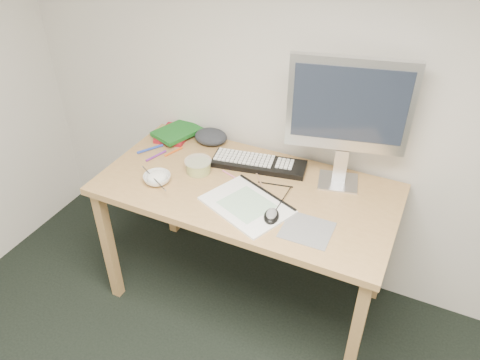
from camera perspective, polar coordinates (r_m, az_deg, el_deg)
The scene contains 19 objects.
room_shell at distance 0.67m, azimuth -26.97°, elevation -17.51°, with size 3.60×3.60×3.60m.
desk at distance 2.25m, azimuth 0.76°, elevation -2.49°, with size 1.40×0.70×0.75m.
mousepad at distance 1.98m, azimuth 8.17°, elevation -6.04°, with size 0.21×0.19×0.00m, color gray.
sketchpad at distance 2.08m, azimuth 0.82°, elevation -3.08°, with size 0.37×0.27×0.01m, color white.
keyboard at distance 2.34m, azimuth 2.31°, elevation 1.99°, with size 0.47×0.15×0.03m, color black.
monitor at distance 2.08m, azimuth 13.12°, elevation 8.40°, with size 0.53×0.20×0.62m.
mouse at distance 2.00m, azimuth 3.86°, elevation -4.16°, with size 0.07×0.11×0.04m, color black.
rice_bowl at distance 2.26m, azimuth -10.07°, elevation 0.16°, with size 0.13×0.13×0.04m, color white.
chopsticks at distance 2.22m, azimuth -10.47°, elevation 0.22°, with size 0.02×0.02×0.23m, color #B2B2B4.
fruit_tub at distance 2.30m, azimuth -5.11°, elevation 1.72°, with size 0.13×0.13×0.06m, color #EEDB54.
book_red at distance 2.62m, azimuth -8.01°, elevation 5.56°, with size 0.16×0.21×0.02m, color maroon.
book_green at distance 2.60m, azimuth -7.69°, elevation 5.85°, with size 0.17×0.24×0.02m, color #175C1D.
cloth_lump at distance 2.54m, azimuth -3.56°, elevation 5.28°, with size 0.15×0.13×0.06m, color #212328.
pencil_pink at distance 2.26m, azimuth -0.60°, elevation 0.27°, with size 0.01×0.01×0.18m, color pink.
pencil_tan at distance 2.24m, azimuth 2.35°, elevation 0.03°, with size 0.01×0.01×0.19m, color #A27655.
pencil_black at distance 2.22m, azimuth 4.34°, elevation -0.55°, with size 0.01×0.01×0.17m, color black.
marker_blue at distance 2.52m, azimuth -10.91°, elevation 3.74°, with size 0.01×0.01×0.15m, color #203BAE.
marker_orange at distance 2.48m, azimuth -8.10°, elevation 3.45°, with size 0.01×0.01×0.11m, color #DD581A.
marker_purple at distance 2.45m, azimuth -10.19°, elevation 2.93°, with size 0.01×0.01×0.13m, color #6B278F.
Camera 1 is at (0.41, -0.19, 2.05)m, focal length 35.00 mm.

